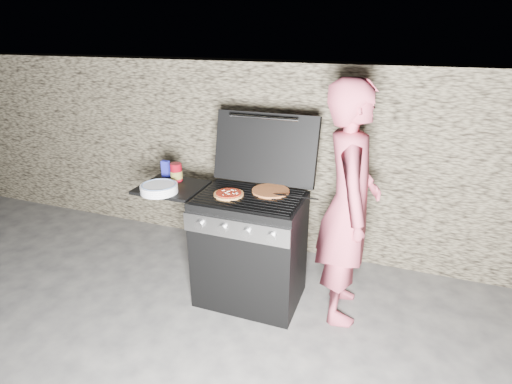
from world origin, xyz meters
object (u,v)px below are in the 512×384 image
(pizza_topped, at_px, (229,194))
(person, at_px, (349,206))
(gas_grill, at_px, (221,244))
(sauce_jar, at_px, (176,172))

(pizza_topped, height_order, person, person)
(gas_grill, height_order, sauce_jar, sauce_jar)
(pizza_topped, xyz_separation_m, person, (0.87, 0.15, -0.03))
(gas_grill, relative_size, person, 0.75)
(gas_grill, height_order, pizza_topped, pizza_topped)
(pizza_topped, relative_size, person, 0.13)
(gas_grill, relative_size, pizza_topped, 5.95)
(sauce_jar, bearing_deg, gas_grill, -15.44)
(gas_grill, xyz_separation_m, pizza_topped, (0.10, -0.04, 0.47))
(gas_grill, height_order, person, person)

